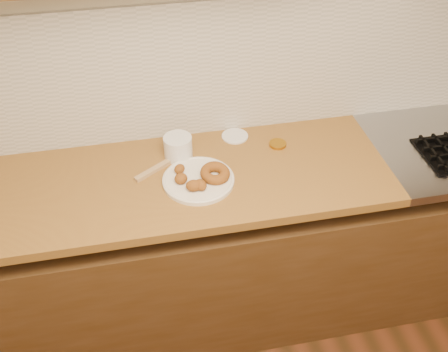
{
  "coord_description": "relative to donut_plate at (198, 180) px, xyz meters",
  "views": [
    {
      "loc": [
        -0.5,
        0.07,
        2.26
      ],
      "look_at": [
        -0.19,
        1.62,
        0.93
      ],
      "focal_mm": 42.0,
      "sensor_mm": 36.0,
      "label": 1
    }
  ],
  "objects": [
    {
      "name": "wall_back",
      "position": [
        0.29,
        0.36,
        0.44
      ],
      "size": [
        4.0,
        0.02,
        2.7
      ],
      "primitive_type": "cube",
      "color": "tan",
      "rests_on": "ground"
    },
    {
      "name": "tub_lid",
      "position": [
        0.21,
        0.27,
        -0.0
      ],
      "size": [
        0.13,
        0.13,
        0.01
      ],
      "primitive_type": "cylinder",
      "rotation": [
        0.0,
        0.0,
        0.16
      ],
      "color": "white",
      "rests_on": "butcher_block"
    },
    {
      "name": "wooden_utensil",
      "position": [
        -0.16,
        0.11,
        -0.0
      ],
      "size": [
        0.18,
        0.13,
        0.02
      ],
      "primitive_type": "cube",
      "rotation": [
        0.0,
        0.0,
        0.58
      ],
      "color": "tan",
      "rests_on": "butcher_block"
    },
    {
      "name": "donut_plate",
      "position": [
        0.0,
        0.0,
        0.0
      ],
      "size": [
        0.29,
        0.29,
        0.02
      ],
      "primitive_type": "cylinder",
      "color": "silver",
      "rests_on": "butcher_block"
    },
    {
      "name": "butcher_block",
      "position": [
        -0.36,
        0.05,
        -0.03
      ],
      "size": [
        2.3,
        0.62,
        0.04
      ],
      "primitive_type": "cube",
      "color": "olive",
      "rests_on": "base_cabinet"
    },
    {
      "name": "ring_donut",
      "position": [
        0.07,
        -0.0,
        0.03
      ],
      "size": [
        0.17,
        0.17,
        0.05
      ],
      "primitive_type": "torus",
      "rotation": [
        0.1,
        0.0,
        0.72
      ],
      "color": "brown",
      "rests_on": "donut_plate"
    },
    {
      "name": "base_cabinet",
      "position": [
        0.29,
        0.05,
        -0.52
      ],
      "size": [
        3.6,
        0.6,
        0.77
      ],
      "primitive_type": "cube",
      "color": "#4C331D",
      "rests_on": "floor"
    },
    {
      "name": "brass_jar_lid",
      "position": [
        0.38,
        0.17,
        -0.0
      ],
      "size": [
        0.08,
        0.08,
        0.01
      ],
      "primitive_type": "cylinder",
      "rotation": [
        0.0,
        0.0,
        0.12
      ],
      "color": "#B17A19",
      "rests_on": "butcher_block"
    },
    {
      "name": "backsplash",
      "position": [
        0.29,
        0.34,
        0.29
      ],
      "size": [
        3.6,
        0.02,
        0.6
      ],
      "primitive_type": "cube",
      "color": "beige",
      "rests_on": "wall_back"
    },
    {
      "name": "plastic_tub",
      "position": [
        -0.06,
        0.18,
        0.04
      ],
      "size": [
        0.16,
        0.16,
        0.1
      ],
      "primitive_type": "cylinder",
      "rotation": [
        0.0,
        0.0,
        0.43
      ],
      "color": "white",
      "rests_on": "butcher_block"
    },
    {
      "name": "fried_dough_chunks",
      "position": [
        -0.04,
        -0.03,
        0.03
      ],
      "size": [
        0.13,
        0.18,
        0.05
      ],
      "color": "brown",
      "rests_on": "donut_plate"
    }
  ]
}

